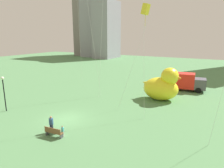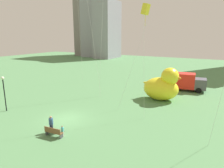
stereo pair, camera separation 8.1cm
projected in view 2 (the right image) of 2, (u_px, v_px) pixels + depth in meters
The scene contains 9 objects.
ground_plane at pixel (67, 119), 22.20m from camera, with size 140.00×140.00×0.00m, color #518451.
park_bench at pixel (53, 132), 18.25m from camera, with size 1.78×0.60×0.90m.
person_adult at pixel (51, 123), 19.03m from camera, with size 0.39×0.39×1.60m.
person_child at pixel (62, 130), 18.34m from camera, with size 0.24×0.24×1.00m.
giant_inflatable_duck at pixel (162, 86), 28.45m from camera, with size 5.61×3.60×4.65m.
lamppost at pixel (4, 87), 23.98m from camera, with size 0.36×0.36×4.22m.
box_truck at pixel (185, 82), 33.53m from camera, with size 6.32×3.03×2.85m.
city_skyline at pixel (149, 18), 74.47m from camera, with size 75.90×17.48×37.03m.
kite_yellow at pixel (145, 10), 21.33m from camera, with size 3.41×3.43×12.14m.
Camera 2 is at (14.44, -15.64, 8.87)m, focal length 32.82 mm.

